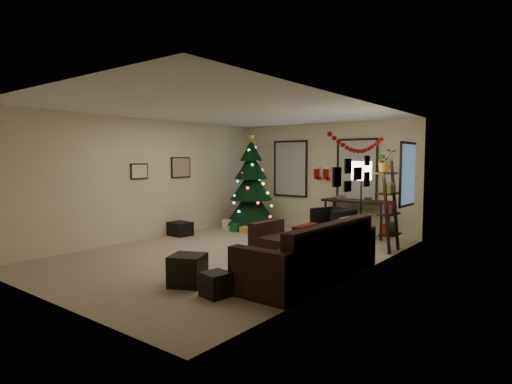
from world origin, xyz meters
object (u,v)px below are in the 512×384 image
(desk, at_px, (356,204))
(christmas_tree, at_px, (251,189))
(desk_chair, at_px, (333,223))
(sofa, at_px, (306,255))
(bookshelf, at_px, (389,208))

(desk, bearing_deg, christmas_tree, -166.60)
(desk, bearing_deg, desk_chair, -112.66)
(christmas_tree, relative_size, desk, 1.59)
(christmas_tree, relative_size, desk_chair, 3.52)
(desk, distance_m, desk_chair, 0.81)
(sofa, distance_m, bookshelf, 2.45)
(christmas_tree, bearing_deg, sofa, -40.50)
(sofa, height_order, desk_chair, sofa)
(christmas_tree, xyz_separation_m, bookshelf, (3.90, -0.59, -0.18))
(sofa, height_order, bookshelf, bookshelf)
(sofa, bearing_deg, desk, 102.23)
(desk_chair, bearing_deg, christmas_tree, -162.42)
(desk, xyz_separation_m, desk_chair, (-0.27, -0.65, -0.39))
(sofa, relative_size, desk_chair, 3.92)
(desk, relative_size, desk_chair, 2.21)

